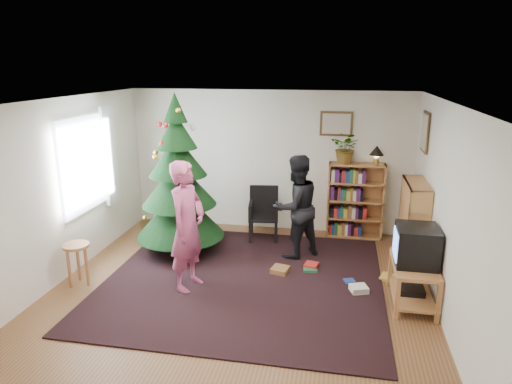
% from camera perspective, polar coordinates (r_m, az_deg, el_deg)
% --- Properties ---
extents(floor, '(5.00, 5.00, 0.00)m').
position_cam_1_polar(floor, '(6.27, -2.12, -12.18)').
color(floor, brown).
rests_on(floor, ground).
extents(ceiling, '(5.00, 5.00, 0.00)m').
position_cam_1_polar(ceiling, '(5.55, -2.38, 11.26)').
color(ceiling, white).
rests_on(ceiling, wall_back).
extents(wall_back, '(5.00, 0.02, 2.50)m').
position_cam_1_polar(wall_back, '(8.16, 1.67, 3.87)').
color(wall_back, silver).
rests_on(wall_back, floor).
extents(wall_front, '(5.00, 0.02, 2.50)m').
position_cam_1_polar(wall_front, '(3.57, -11.43, -12.74)').
color(wall_front, silver).
rests_on(wall_front, floor).
extents(wall_left, '(0.02, 5.00, 2.50)m').
position_cam_1_polar(wall_left, '(6.78, -23.31, 0.07)').
color(wall_left, silver).
rests_on(wall_left, floor).
extents(wall_right, '(0.02, 5.00, 2.50)m').
position_cam_1_polar(wall_right, '(5.79, 22.70, -2.43)').
color(wall_right, silver).
rests_on(wall_right, floor).
extents(rug, '(3.80, 3.60, 0.02)m').
position_cam_1_polar(rug, '(6.52, -1.53, -10.89)').
color(rug, black).
rests_on(rug, floor).
extents(window_pane, '(0.04, 1.20, 1.40)m').
position_cam_1_polar(window_pane, '(7.20, -20.72, 3.25)').
color(window_pane, silver).
rests_on(window_pane, wall_left).
extents(curtain, '(0.06, 0.35, 1.60)m').
position_cam_1_polar(curtain, '(7.77, -17.83, 4.38)').
color(curtain, silver).
rests_on(curtain, wall_left).
extents(picture_back, '(0.55, 0.03, 0.42)m').
position_cam_1_polar(picture_back, '(7.93, 10.01, 8.41)').
color(picture_back, '#4C3319').
rests_on(picture_back, wall_back).
extents(picture_right, '(0.03, 0.50, 0.60)m').
position_cam_1_polar(picture_right, '(7.31, 20.41, 7.06)').
color(picture_right, '#4C3319').
rests_on(picture_right, wall_right).
extents(christmas_tree, '(1.39, 1.39, 2.53)m').
position_cam_1_polar(christmas_tree, '(7.24, -9.62, 0.47)').
color(christmas_tree, '#3F2816').
rests_on(christmas_tree, rug).
extents(bookshelf_back, '(0.95, 0.30, 1.30)m').
position_cam_1_polar(bookshelf_back, '(8.06, 12.30, -0.95)').
color(bookshelf_back, '#B17A3F').
rests_on(bookshelf_back, floor).
extents(bookshelf_right, '(0.30, 0.95, 1.30)m').
position_cam_1_polar(bookshelf_right, '(7.06, 19.03, -3.88)').
color(bookshelf_right, '#B17A3F').
rests_on(bookshelf_right, floor).
extents(tv_stand, '(0.52, 0.94, 0.55)m').
position_cam_1_polar(tv_stand, '(6.14, 19.03, -10.28)').
color(tv_stand, '#B17A3F').
rests_on(tv_stand, floor).
extents(crt_tv, '(0.50, 0.54, 0.47)m').
position_cam_1_polar(crt_tv, '(5.96, 19.40, -6.30)').
color(crt_tv, black).
rests_on(crt_tv, tv_stand).
extents(armchair, '(0.56, 0.56, 0.90)m').
position_cam_1_polar(armchair, '(7.87, 1.07, -2.37)').
color(armchair, black).
rests_on(armchair, rug).
extents(stool, '(0.35, 0.35, 0.59)m').
position_cam_1_polar(stool, '(6.68, -21.51, -7.16)').
color(stool, '#B17A3F').
rests_on(stool, floor).
extents(person_standing, '(0.55, 0.72, 1.75)m').
position_cam_1_polar(person_standing, '(6.06, -8.58, -4.27)').
color(person_standing, '#A94368').
rests_on(person_standing, rug).
extents(person_by_chair, '(1.00, 0.98, 1.62)m').
position_cam_1_polar(person_by_chair, '(7.03, 5.00, -1.88)').
color(person_by_chair, black).
rests_on(person_by_chair, rug).
extents(potted_plant, '(0.61, 0.58, 0.53)m').
position_cam_1_polar(potted_plant, '(7.85, 11.23, 5.45)').
color(potted_plant, gray).
rests_on(potted_plant, bookshelf_back).
extents(table_lamp, '(0.24, 0.24, 0.32)m').
position_cam_1_polar(table_lamp, '(7.88, 14.85, 4.88)').
color(table_lamp, '#A57F33').
rests_on(table_lamp, bookshelf_back).
extents(floor_clutter, '(1.73, 0.81, 0.08)m').
position_cam_1_polar(floor_clutter, '(6.66, 9.50, -10.21)').
color(floor_clutter, '#A51E19').
rests_on(floor_clutter, rug).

